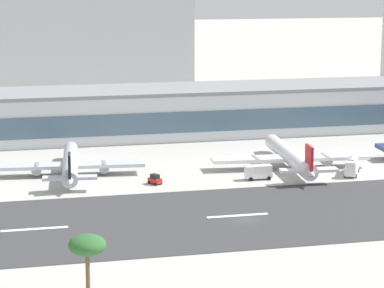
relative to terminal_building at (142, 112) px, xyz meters
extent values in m
plane|color=#B2AFA8|center=(4.21, -87.55, -6.81)|extent=(1400.00, 1400.00, 0.00)
cube|color=#38383A|center=(4.21, -84.53, -6.77)|extent=(800.00, 40.83, 0.08)
cube|color=white|center=(-34.51, -84.53, -6.73)|extent=(12.00, 1.20, 0.01)
cube|color=white|center=(3.59, -84.53, -6.73)|extent=(12.00, 1.20, 0.01)
cube|color=silver|center=(0.00, 0.06, -0.50)|extent=(156.08, 24.59, 12.62)
cube|color=#476075|center=(0.00, -12.39, -1.13)|extent=(151.39, 0.30, 5.68)
cube|color=gray|center=(0.00, 0.06, 6.30)|extent=(157.64, 24.84, 1.00)
cube|color=#BCBCC1|center=(-35.39, 93.04, 13.83)|extent=(139.49, 25.63, 41.27)
cylinder|color=silver|center=(-24.20, -42.87, -4.16)|extent=(6.78, 34.42, 3.42)
sphere|color=silver|center=(-22.52, -25.83, -4.16)|extent=(3.25, 3.25, 3.25)
cone|color=silver|center=(-25.88, -59.91, -4.16)|extent=(3.67, 6.44, 3.08)
cube|color=silver|center=(-24.27, -43.55, -4.50)|extent=(34.08, 8.43, 0.75)
cylinder|color=gray|center=(-16.71, -44.30, -5.10)|extent=(2.69, 4.99, 2.23)
cylinder|color=gray|center=(-31.82, -42.80, -5.10)|extent=(2.69, 4.99, 2.23)
cube|color=silver|center=(-25.75, -58.55, -3.82)|extent=(11.69, 3.94, 0.60)
cube|color=black|center=(-25.75, -58.55, -1.42)|extent=(1.00, 4.65, 5.48)
cylinder|color=black|center=(-24.37, -44.57, -6.34)|extent=(0.62, 0.62, 0.94)
cylinder|color=white|center=(27.15, -47.52, -3.99)|extent=(6.96, 36.61, 3.64)
sphere|color=white|center=(28.82, -29.38, -3.99)|extent=(3.46, 3.46, 3.46)
cone|color=white|center=(25.48, -65.66, -3.99)|extent=(3.87, 6.83, 3.28)
cube|color=white|center=(27.08, -48.25, -4.35)|extent=(37.93, 8.88, 0.80)
cylinder|color=gray|center=(35.51, -49.02, -4.99)|extent=(2.83, 5.30, 2.37)
cylinder|color=gray|center=(18.66, -47.48, -4.99)|extent=(2.83, 5.30, 2.37)
cube|color=white|center=(25.62, -64.21, -3.62)|extent=(13.00, 4.16, 0.64)
cube|color=red|center=(25.62, -64.21, -1.07)|extent=(1.03, 4.95, 5.83)
cylinder|color=black|center=(26.98, -49.34, -6.31)|extent=(0.66, 0.66, 1.00)
cube|color=white|center=(38.61, -57.71, -5.66)|extent=(6.40, 8.69, 1.40)
cylinder|color=silver|center=(39.11, -56.82, -3.91)|extent=(4.65, 6.07, 2.10)
cube|color=white|center=(37.04, -60.54, -4.06)|extent=(3.08, 2.95, 1.80)
cylinder|color=black|center=(36.03, -59.68, -6.36)|extent=(0.68, 0.92, 0.90)
cylinder|color=black|center=(38.30, -60.94, -6.36)|extent=(0.68, 0.92, 0.90)
cylinder|color=black|center=(38.93, -54.48, -6.36)|extent=(0.68, 0.92, 0.90)
cylinder|color=black|center=(41.20, -55.75, -6.36)|extent=(0.68, 0.92, 0.90)
cube|color=#B2231E|center=(-7.04, -56.24, -6.01)|extent=(2.93, 3.58, 1.00)
cube|color=black|center=(-7.04, -56.24, -5.06)|extent=(2.04, 2.30, 0.90)
cylinder|color=black|center=(-7.21, -57.60, -6.51)|extent=(0.53, 0.66, 0.60)
cylinder|color=black|center=(-5.80, -56.84, -6.51)|extent=(0.53, 0.66, 0.60)
cylinder|color=black|center=(-8.28, -55.63, -6.51)|extent=(0.53, 0.66, 0.60)
cylinder|color=black|center=(-6.87, -54.87, -6.51)|extent=(0.53, 0.66, 0.60)
cube|color=white|center=(16.31, -57.44, -5.76)|extent=(6.05, 2.52, 1.20)
cube|color=silver|center=(17.03, -57.45, -4.36)|extent=(4.37, 2.39, 1.60)
cube|color=white|center=(14.15, -57.39, -4.41)|extent=(1.72, 2.24, 1.50)
cylinder|color=black|center=(14.23, -56.20, -6.36)|extent=(0.91, 0.30, 0.90)
cylinder|color=black|center=(14.18, -58.60, -6.36)|extent=(0.91, 0.30, 0.90)
cylinder|color=black|center=(18.43, -56.28, -6.36)|extent=(0.91, 0.30, 0.90)
cylinder|color=black|center=(18.38, -58.68, -6.36)|extent=(0.91, 0.30, 0.90)
cylinder|color=brown|center=(-29.87, -130.58, -1.15)|extent=(0.57, 0.57, 11.33)
ellipsoid|color=#2D602D|center=(-29.87, -130.58, 4.52)|extent=(4.86, 4.86, 2.67)
camera|label=1|loc=(-40.54, -234.41, 38.29)|focal=79.67mm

